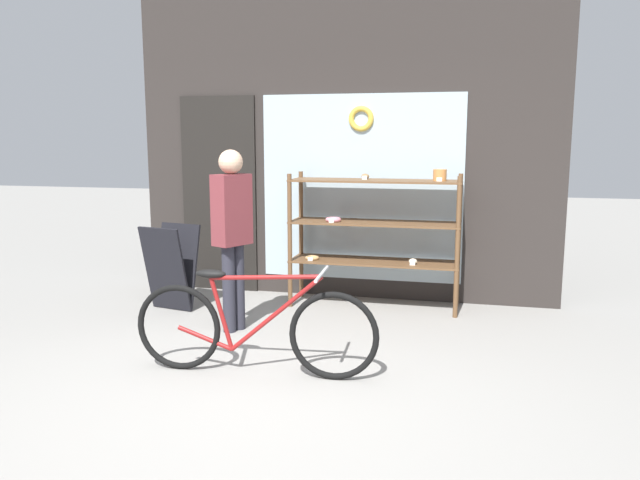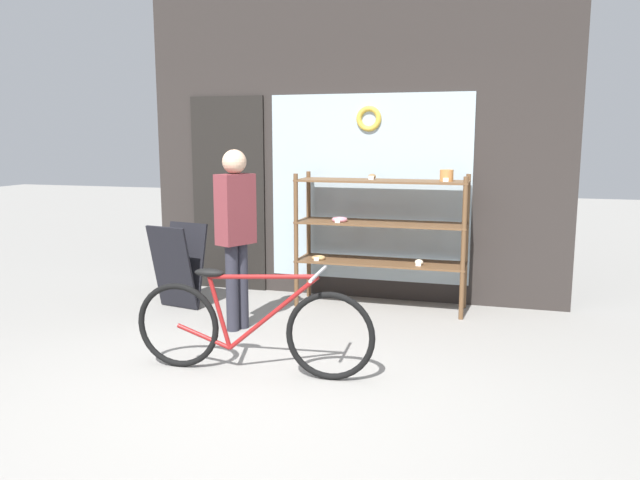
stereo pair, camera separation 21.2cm
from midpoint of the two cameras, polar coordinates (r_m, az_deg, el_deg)
name	(u,v)px [view 1 (the left image)]	position (r m, az deg, el deg)	size (l,w,h in m)	color
ground_plane	(252,402)	(4.14, -7.78, -14.48)	(30.00, 30.00, 0.00)	gray
storefront_facade	(339,112)	(6.49, 0.82, 11.59)	(4.40, 0.13, 3.97)	#2D2826
display_case	(375,225)	(6.10, 4.08, 1.42)	(1.65, 0.46, 1.37)	brown
bicycle	(253,328)	(4.46, -7.49, -7.96)	(1.76, 0.46, 0.76)	black
sandwich_board	(171,267)	(6.25, -14.41, -2.45)	(0.52, 0.46, 0.82)	black
pedestrian	(232,227)	(5.37, -9.16, 1.20)	(0.30, 0.37, 1.57)	#282833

